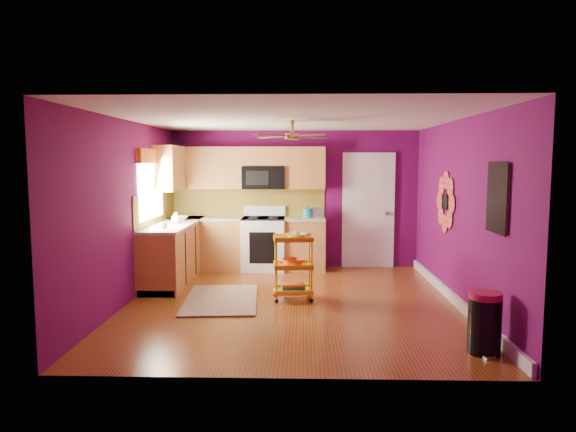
{
  "coord_description": "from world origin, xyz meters",
  "views": [
    {
      "loc": [
        0.14,
        -6.91,
        1.93
      ],
      "look_at": [
        -0.06,
        0.4,
        1.16
      ],
      "focal_mm": 32.0,
      "sensor_mm": 36.0,
      "label": 1
    }
  ],
  "objects": [
    {
      "name": "ceiling_fan",
      "position": [
        0.0,
        0.2,
        2.29
      ],
      "size": [
        1.01,
        1.01,
        0.26
      ],
      "color": "#BF8C3F",
      "rests_on": "ground"
    },
    {
      "name": "rolling_cart",
      "position": [
        0.03,
        0.15,
        0.5
      ],
      "size": [
        0.58,
        0.45,
        0.98
      ],
      "color": "yellow",
      "rests_on": "ground"
    },
    {
      "name": "panel_door",
      "position": [
        1.35,
        2.47,
        1.02
      ],
      "size": [
        0.95,
        0.11,
        2.15
      ],
      "color": "white",
      "rests_on": "ground"
    },
    {
      "name": "lower_cabinets",
      "position": [
        -1.35,
        1.82,
        0.43
      ],
      "size": [
        2.81,
        2.31,
        0.94
      ],
      "color": "#9C602A",
      "rests_on": "ground"
    },
    {
      "name": "counter_dish",
      "position": [
        -1.95,
        1.73,
        0.97
      ],
      "size": [
        0.28,
        0.28,
        0.07
      ],
      "primitive_type": "imported",
      "color": "white",
      "rests_on": "lower_cabinets"
    },
    {
      "name": "room_envelope",
      "position": [
        0.03,
        0.0,
        1.63
      ],
      "size": [
        4.54,
        5.04,
        2.52
      ],
      "color": "#5E0A4E",
      "rests_on": "ground"
    },
    {
      "name": "soap_bottle_b",
      "position": [
        -1.9,
        1.29,
        1.03
      ],
      "size": [
        0.14,
        0.14,
        0.18
      ],
      "primitive_type": "imported",
      "color": "white",
      "rests_on": "lower_cabinets"
    },
    {
      "name": "ground",
      "position": [
        0.0,
        0.0,
        0.0
      ],
      "size": [
        5.0,
        5.0,
        0.0
      ],
      "primitive_type": "plane",
      "color": "#652E0F",
      "rests_on": "ground"
    },
    {
      "name": "shag_rug",
      "position": [
        -0.99,
        0.08,
        0.01
      ],
      "size": [
        1.1,
        1.67,
        0.02
      ],
      "primitive_type": "cube",
      "rotation": [
        0.0,
        0.0,
        0.07
      ],
      "color": "#311B10",
      "rests_on": "ground"
    },
    {
      "name": "left_window",
      "position": [
        -2.22,
        1.05,
        1.74
      ],
      "size": [
        0.08,
        1.35,
        1.08
      ],
      "color": "white",
      "rests_on": "ground"
    },
    {
      "name": "soap_bottle_a",
      "position": [
        -1.94,
        1.34,
        1.03
      ],
      "size": [
        0.08,
        0.08,
        0.17
      ],
      "primitive_type": "imported",
      "color": "#EA3F72",
      "rests_on": "lower_cabinets"
    },
    {
      "name": "teal_kettle",
      "position": [
        0.24,
        2.18,
        1.02
      ],
      "size": [
        0.18,
        0.18,
        0.21
      ],
      "color": "#128988",
      "rests_on": "lower_cabinets"
    },
    {
      "name": "counter_cup",
      "position": [
        -1.93,
        0.64,
        0.99
      ],
      "size": [
        0.11,
        0.11,
        0.09
      ],
      "primitive_type": "imported",
      "color": "white",
      "rests_on": "lower_cabinets"
    },
    {
      "name": "upper_cabinetry",
      "position": [
        -1.24,
        2.17,
        1.8
      ],
      "size": [
        2.8,
        2.3,
        1.26
      ],
      "color": "#9C602A",
      "rests_on": "ground"
    },
    {
      "name": "trash_can",
      "position": [
        1.99,
        -1.83,
        0.31
      ],
      "size": [
        0.43,
        0.43,
        0.63
      ],
      "color": "black",
      "rests_on": "ground"
    },
    {
      "name": "right_wall_art",
      "position": [
        2.23,
        -0.34,
        1.44
      ],
      "size": [
        0.04,
        2.74,
        1.04
      ],
      "color": "black",
      "rests_on": "ground"
    },
    {
      "name": "toaster",
      "position": [
        0.4,
        2.22,
        1.03
      ],
      "size": [
        0.22,
        0.15,
        0.18
      ],
      "primitive_type": "cube",
      "color": "beige",
      "rests_on": "lower_cabinets"
    },
    {
      "name": "electric_range",
      "position": [
        -0.55,
        2.17,
        0.48
      ],
      "size": [
        0.76,
        0.66,
        1.13
      ],
      "color": "white",
      "rests_on": "ground"
    }
  ]
}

